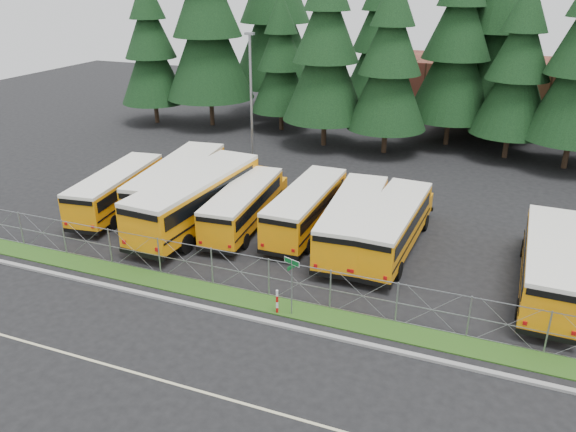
# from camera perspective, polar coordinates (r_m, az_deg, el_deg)

# --- Properties ---
(ground) EXTENTS (120.00, 120.00, 0.00)m
(ground) POSITION_cam_1_polar(r_m,az_deg,el_deg) (27.33, 0.85, -7.50)
(ground) COLOR black
(ground) RESTS_ON ground
(curb) EXTENTS (50.00, 0.25, 0.12)m
(curb) POSITION_cam_1_polar(r_m,az_deg,el_deg) (24.87, -1.71, -10.80)
(curb) COLOR gray
(curb) RESTS_ON ground
(grass_verge) EXTENTS (50.00, 1.40, 0.06)m
(grass_verge) POSITION_cam_1_polar(r_m,az_deg,el_deg) (25.96, -0.49, -9.24)
(grass_verge) COLOR #254E16
(grass_verge) RESTS_ON ground
(road_lane_line) EXTENTS (50.00, 0.12, 0.01)m
(road_lane_line) POSITION_cam_1_polar(r_m,az_deg,el_deg) (21.43, -7.08, -17.73)
(road_lane_line) COLOR beige
(road_lane_line) RESTS_ON ground
(chainlink_fence) EXTENTS (44.00, 0.10, 2.00)m
(chainlink_fence) POSITION_cam_1_polar(r_m,az_deg,el_deg) (26.01, 0.08, -6.66)
(chainlink_fence) COLOR gray
(chainlink_fence) RESTS_ON ground
(brick_building) EXTENTS (22.00, 10.00, 6.00)m
(brick_building) POSITION_cam_1_polar(r_m,az_deg,el_deg) (62.98, 19.51, 12.04)
(brick_building) COLOR brown
(brick_building) RESTS_ON ground
(bus_0) EXTENTS (3.61, 10.28, 2.64)m
(bus_0) POSITION_cam_1_polar(r_m,az_deg,el_deg) (37.39, -16.69, 2.51)
(bus_0) COLOR orange
(bus_0) RESTS_ON ground
(bus_1) EXTENTS (4.17, 11.96, 3.07)m
(bus_1) POSITION_cam_1_polar(r_m,az_deg,el_deg) (36.83, -10.81, 3.15)
(bus_1) COLOR orange
(bus_1) RESTS_ON ground
(bus_2) EXTENTS (3.69, 12.52, 3.24)m
(bus_2) POSITION_cam_1_polar(r_m,az_deg,el_deg) (33.92, -8.88, 1.65)
(bus_2) COLOR orange
(bus_2) RESTS_ON ground
(bus_3) EXTENTS (3.01, 9.91, 2.56)m
(bus_3) POSITION_cam_1_polar(r_m,az_deg,el_deg) (33.51, -4.33, 0.98)
(bus_3) COLOR orange
(bus_3) RESTS_ON ground
(bus_4) EXTENTS (2.45, 10.15, 2.66)m
(bus_4) POSITION_cam_1_polar(r_m,az_deg,el_deg) (33.04, 2.06, 0.79)
(bus_4) COLOR orange
(bus_4) RESTS_ON ground
(bus_5) EXTENTS (3.16, 10.67, 2.76)m
(bus_5) POSITION_cam_1_polar(r_m,az_deg,el_deg) (31.37, 6.73, -0.55)
(bus_5) COLOR orange
(bus_5) RESTS_ON ground
(bus_6) EXTENTS (3.01, 10.60, 2.75)m
(bus_6) POSITION_cam_1_polar(r_m,az_deg,el_deg) (30.99, 10.65, -1.13)
(bus_6) COLOR orange
(bus_6) RESTS_ON ground
(bus_east) EXTENTS (2.75, 10.60, 2.76)m
(bus_east) POSITION_cam_1_polar(r_m,az_deg,el_deg) (29.31, 25.07, -4.56)
(bus_east) COLOR orange
(bus_east) RESTS_ON ground
(street_sign) EXTENTS (0.80, 0.53, 2.81)m
(street_sign) POSITION_cam_1_polar(r_m,az_deg,el_deg) (24.43, 0.38, -6.02)
(street_sign) COLOR gray
(street_sign) RESTS_ON ground
(striped_bollard) EXTENTS (0.11, 0.11, 1.20)m
(striped_bollard) POSITION_cam_1_polar(r_m,az_deg,el_deg) (25.27, -1.12, -8.71)
(striped_bollard) COLOR #B20C0C
(striped_bollard) RESTS_ON ground
(light_standard) EXTENTS (0.70, 0.35, 10.14)m
(light_standard) POSITION_cam_1_polar(r_m,az_deg,el_deg) (43.22, -3.76, 11.99)
(light_standard) COLOR gray
(light_standard) RESTS_ON ground
(conifer_0) EXTENTS (6.46, 6.46, 14.28)m
(conifer_0) POSITION_cam_1_polar(r_m,az_deg,el_deg) (58.55, -13.78, 16.03)
(conifer_0) COLOR black
(conifer_0) RESTS_ON ground
(conifer_1) EXTENTS (8.55, 8.55, 18.92)m
(conifer_1) POSITION_cam_1_polar(r_m,az_deg,el_deg) (56.24, -8.21, 18.54)
(conifer_1) COLOR black
(conifer_1) RESTS_ON ground
(conifer_2) EXTENTS (5.77, 5.77, 12.76)m
(conifer_2) POSITION_cam_1_polar(r_m,az_deg,el_deg) (54.32, -0.71, 15.33)
(conifer_2) COLOR black
(conifer_2) RESTS_ON ground
(conifer_3) EXTENTS (7.24, 7.24, 16.02)m
(conifer_3) POSITION_cam_1_polar(r_m,az_deg,el_deg) (48.80, 3.87, 16.28)
(conifer_3) COLOR black
(conifer_3) RESTS_ON ground
(conifer_4) EXTENTS (6.60, 6.60, 14.59)m
(conifer_4) POSITION_cam_1_polar(r_m,az_deg,el_deg) (47.29, 10.30, 14.88)
(conifer_4) COLOR black
(conifer_4) RESTS_ON ground
(conifer_5) EXTENTS (7.45, 7.45, 16.47)m
(conifer_5) POSITION_cam_1_polar(r_m,az_deg,el_deg) (50.91, 16.74, 15.95)
(conifer_5) COLOR black
(conifer_5) RESTS_ON ground
(conifer_6) EXTENTS (6.38, 6.38, 14.12)m
(conifer_6) POSITION_cam_1_polar(r_m,az_deg,el_deg) (48.66, 22.32, 13.50)
(conifer_6) COLOR black
(conifer_6) RESTS_ON ground
(conifer_10) EXTENTS (9.42, 9.42, 20.82)m
(conifer_10) POSITION_cam_1_polar(r_m,az_deg,el_deg) (61.04, -1.33, 20.02)
(conifer_10) COLOR black
(conifer_10) RESTS_ON ground
(conifer_11) EXTENTS (6.89, 6.89, 15.24)m
(conifer_11) POSITION_cam_1_polar(r_m,az_deg,el_deg) (59.17, 9.17, 16.93)
(conifer_11) COLOR black
(conifer_11) RESTS_ON ground
(conifer_12) EXTENTS (9.44, 9.44, 20.89)m
(conifer_12) POSITION_cam_1_polar(r_m,az_deg,el_deg) (53.98, 20.69, 18.21)
(conifer_12) COLOR black
(conifer_12) RESTS_ON ground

